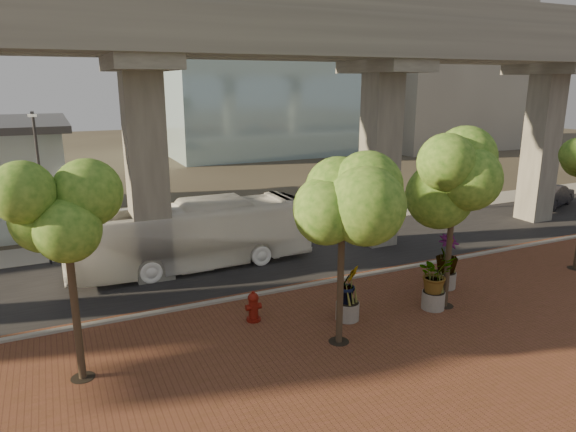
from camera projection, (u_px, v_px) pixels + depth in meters
name	position (u px, v px, depth m)	size (l,w,h in m)	color
ground	(293.00, 272.00, 23.88)	(160.00, 160.00, 0.00)	#373128
brick_plaza	(397.00, 350.00, 16.85)	(70.00, 13.00, 0.06)	brown
asphalt_road	(276.00, 258.00, 25.63)	(90.00, 8.00, 0.04)	black
curb_strip	(313.00, 285.00, 22.10)	(70.00, 0.25, 0.16)	gray
far_sidewalk	(239.00, 230.00, 30.45)	(90.00, 3.00, 0.06)	gray
transit_viaduct	(275.00, 110.00, 23.79)	(72.00, 5.60, 12.40)	gray
midrise_block	(435.00, 55.00, 67.92)	(18.00, 16.00, 24.00)	#9E998E
transit_bus	(192.00, 236.00, 24.00)	(2.66, 11.35, 3.16)	white
parked_car	(551.00, 195.00, 36.19)	(1.70, 4.92, 1.62)	#222127
fire_hydrant	(253.00, 307.00, 18.70)	(0.58, 0.52, 1.16)	maroon
planter_front	(435.00, 277.00, 19.53)	(1.96, 1.96, 2.15)	#ABA69A
planter_right	(447.00, 256.00, 21.53)	(2.17, 2.17, 2.32)	#A59E95
planter_left	(348.00, 287.00, 18.62)	(1.92, 1.92, 2.12)	gray
street_tree_far_west	(65.00, 216.00, 13.94)	(3.53, 3.53, 6.59)	#493929
street_tree_near_west	(343.00, 206.00, 16.12)	(3.74, 3.74, 6.44)	#493929
street_tree_near_east	(454.00, 186.00, 18.88)	(4.15, 4.15, 6.71)	#493929
streetlamp_west	(40.00, 178.00, 23.64)	(0.36, 1.05, 7.26)	#333238
streetlamp_east	(382.00, 133.00, 33.00)	(0.46, 1.34, 9.21)	#2B2B30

